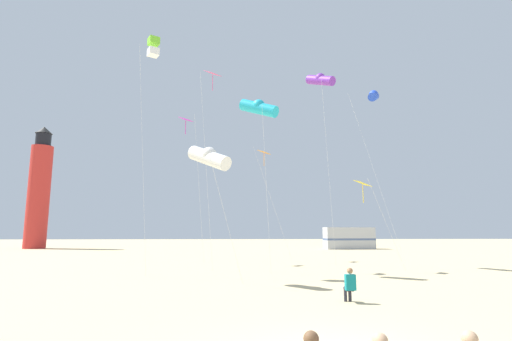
{
  "coord_description": "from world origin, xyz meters",
  "views": [
    {
      "loc": [
        -2.02,
        -7.36,
        2.41
      ],
      "look_at": [
        -0.98,
        12.41,
        5.48
      ],
      "focal_mm": 27.13,
      "sensor_mm": 36.0,
      "label": 1
    }
  ],
  "objects_px": {
    "kite_tube_blue": "(374,96)",
    "kite_diamond_rainbow": "(212,82)",
    "kite_flyer_standing": "(350,284)",
    "kite_tube_white": "(209,157)",
    "kite_tube_violet": "(320,80)",
    "kite_box_lime": "(153,47)",
    "kite_tube_cyan": "(259,108)",
    "kite_diamond_gold": "(364,186)",
    "kite_diamond_orange": "(265,156)",
    "rv_van_silver": "(349,238)",
    "lighthouse_distant": "(39,190)",
    "kite_diamond_magenta": "(187,126)"
  },
  "relations": [
    {
      "from": "kite_tube_cyan",
      "to": "kite_diamond_orange",
      "type": "bearing_deg",
      "value": 83.78
    },
    {
      "from": "lighthouse_distant",
      "to": "kite_flyer_standing",
      "type": "bearing_deg",
      "value": -52.95
    },
    {
      "from": "kite_tube_blue",
      "to": "kite_diamond_rainbow",
      "type": "height_order",
      "value": "kite_tube_blue"
    },
    {
      "from": "kite_flyer_standing",
      "to": "kite_diamond_orange",
      "type": "bearing_deg",
      "value": -86.82
    },
    {
      "from": "kite_box_lime",
      "to": "kite_tube_cyan",
      "type": "distance_m",
      "value": 7.33
    },
    {
      "from": "kite_diamond_magenta",
      "to": "kite_diamond_rainbow",
      "type": "height_order",
      "value": "kite_diamond_rainbow"
    },
    {
      "from": "kite_diamond_gold",
      "to": "lighthouse_distant",
      "type": "bearing_deg",
      "value": 138.26
    },
    {
      "from": "kite_diamond_rainbow",
      "to": "lighthouse_distant",
      "type": "relative_size",
      "value": 0.78
    },
    {
      "from": "kite_tube_white",
      "to": "kite_tube_violet",
      "type": "bearing_deg",
      "value": 49.2
    },
    {
      "from": "rv_van_silver",
      "to": "kite_tube_blue",
      "type": "bearing_deg",
      "value": -102.92
    },
    {
      "from": "kite_tube_violet",
      "to": "rv_van_silver",
      "type": "xyz_separation_m",
      "value": [
        8.7,
        23.83,
        -12.05
      ]
    },
    {
      "from": "kite_tube_blue",
      "to": "kite_tube_violet",
      "type": "relative_size",
      "value": 0.99
    },
    {
      "from": "lighthouse_distant",
      "to": "kite_diamond_rainbow",
      "type": "bearing_deg",
      "value": -49.35
    },
    {
      "from": "kite_diamond_magenta",
      "to": "kite_tube_violet",
      "type": "height_order",
      "value": "kite_tube_violet"
    },
    {
      "from": "rv_van_silver",
      "to": "kite_diamond_gold",
      "type": "bearing_deg",
      "value": -107.35
    },
    {
      "from": "kite_flyer_standing",
      "to": "kite_diamond_rainbow",
      "type": "distance_m",
      "value": 17.11
    },
    {
      "from": "kite_box_lime",
      "to": "lighthouse_distant",
      "type": "distance_m",
      "value": 39.22
    },
    {
      "from": "kite_flyer_standing",
      "to": "kite_diamond_magenta",
      "type": "height_order",
      "value": "kite_diamond_magenta"
    },
    {
      "from": "lighthouse_distant",
      "to": "kite_diamond_orange",
      "type": "bearing_deg",
      "value": -37.06
    },
    {
      "from": "kite_diamond_orange",
      "to": "kite_diamond_rainbow",
      "type": "distance_m",
      "value": 9.08
    },
    {
      "from": "lighthouse_distant",
      "to": "kite_tube_blue",
      "type": "bearing_deg",
      "value": -32.51
    },
    {
      "from": "kite_diamond_gold",
      "to": "kite_diamond_rainbow",
      "type": "bearing_deg",
      "value": 170.73
    },
    {
      "from": "kite_tube_violet",
      "to": "kite_flyer_standing",
      "type": "bearing_deg",
      "value": -99.64
    },
    {
      "from": "kite_diamond_rainbow",
      "to": "rv_van_silver",
      "type": "xyz_separation_m",
      "value": [
        16.53,
        26.08,
        -10.78
      ]
    },
    {
      "from": "kite_diamond_orange",
      "to": "lighthouse_distant",
      "type": "xyz_separation_m",
      "value": [
        -29.35,
        22.17,
        -0.76
      ]
    },
    {
      "from": "kite_tube_cyan",
      "to": "rv_van_silver",
      "type": "relative_size",
      "value": 1.57
    },
    {
      "from": "kite_tube_blue",
      "to": "kite_tube_cyan",
      "type": "distance_m",
      "value": 13.17
    },
    {
      "from": "kite_tube_blue",
      "to": "kite_diamond_gold",
      "type": "bearing_deg",
      "value": -116.99
    },
    {
      "from": "lighthouse_distant",
      "to": "kite_diamond_magenta",
      "type": "bearing_deg",
      "value": -46.81
    },
    {
      "from": "kite_tube_blue",
      "to": "kite_diamond_rainbow",
      "type": "relative_size",
      "value": 1.08
    },
    {
      "from": "kite_box_lime",
      "to": "kite_diamond_rainbow",
      "type": "xyz_separation_m",
      "value": [
        3.38,
        2.59,
        -1.11
      ]
    },
    {
      "from": "kite_diamond_orange",
      "to": "kite_diamond_rainbow",
      "type": "relative_size",
      "value": 0.7
    },
    {
      "from": "kite_tube_blue",
      "to": "kite_diamond_orange",
      "type": "distance_m",
      "value": 10.23
    },
    {
      "from": "kite_diamond_magenta",
      "to": "kite_diamond_orange",
      "type": "distance_m",
      "value": 7.0
    },
    {
      "from": "kite_box_lime",
      "to": "kite_diamond_rainbow",
      "type": "distance_m",
      "value": 4.4
    },
    {
      "from": "kite_diamond_orange",
      "to": "kite_tube_white",
      "type": "bearing_deg",
      "value": -105.08
    },
    {
      "from": "kite_flyer_standing",
      "to": "kite_box_lime",
      "type": "bearing_deg",
      "value": -45.88
    },
    {
      "from": "kite_flyer_standing",
      "to": "kite_tube_white",
      "type": "xyz_separation_m",
      "value": [
        -5.17,
        4.93,
        5.27
      ]
    },
    {
      "from": "kite_diamond_orange",
      "to": "kite_tube_cyan",
      "type": "bearing_deg",
      "value": -96.22
    },
    {
      "from": "kite_diamond_rainbow",
      "to": "kite_tube_cyan",
      "type": "bearing_deg",
      "value": -42.37
    },
    {
      "from": "kite_diamond_orange",
      "to": "rv_van_silver",
      "type": "height_order",
      "value": "kite_diamond_orange"
    },
    {
      "from": "kite_tube_white",
      "to": "kite_tube_cyan",
      "type": "height_order",
      "value": "kite_tube_cyan"
    },
    {
      "from": "kite_tube_white",
      "to": "kite_diamond_gold",
      "type": "bearing_deg",
      "value": 28.12
    },
    {
      "from": "kite_diamond_rainbow",
      "to": "kite_diamond_magenta",
      "type": "bearing_deg",
      "value": 114.53
    },
    {
      "from": "kite_tube_violet",
      "to": "kite_diamond_rainbow",
      "type": "distance_m",
      "value": 8.24
    },
    {
      "from": "kite_flyer_standing",
      "to": "kite_diamond_magenta",
      "type": "xyz_separation_m",
      "value": [
        -7.76,
        16.26,
        9.91
      ]
    },
    {
      "from": "kite_tube_white",
      "to": "kite_diamond_orange",
      "type": "distance_m",
      "value": 14.47
    },
    {
      "from": "kite_box_lime",
      "to": "kite_diamond_gold",
      "type": "bearing_deg",
      "value": 4.66
    },
    {
      "from": "kite_tube_cyan",
      "to": "kite_diamond_gold",
      "type": "height_order",
      "value": "kite_tube_cyan"
    },
    {
      "from": "kite_tube_blue",
      "to": "kite_tube_violet",
      "type": "height_order",
      "value": "kite_tube_violet"
    }
  ]
}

